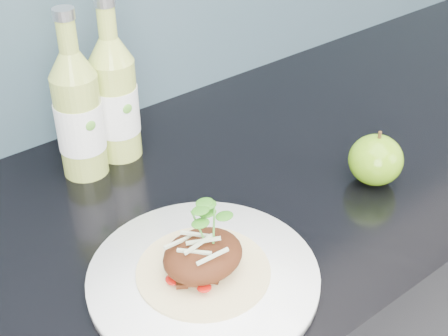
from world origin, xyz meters
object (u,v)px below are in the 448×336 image
(dinner_plate, at_px, (203,277))
(green_apple, at_px, (376,160))
(cider_bottle_left, at_px, (79,115))
(cider_bottle_right, at_px, (115,99))

(dinner_plate, distance_m, green_apple, 0.32)
(green_apple, xyz_separation_m, cider_bottle_left, (-0.32, 0.29, 0.06))
(green_apple, height_order, cider_bottle_left, cider_bottle_left)
(dinner_plate, height_order, cider_bottle_right, cider_bottle_right)
(green_apple, xyz_separation_m, cider_bottle_right, (-0.25, 0.30, 0.06))
(dinner_plate, bearing_deg, cider_bottle_right, 76.91)
(cider_bottle_left, bearing_deg, dinner_plate, -76.93)
(cider_bottle_left, relative_size, cider_bottle_right, 1.00)
(green_apple, relative_size, cider_bottle_right, 0.36)
(cider_bottle_left, bearing_deg, green_apple, -28.25)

